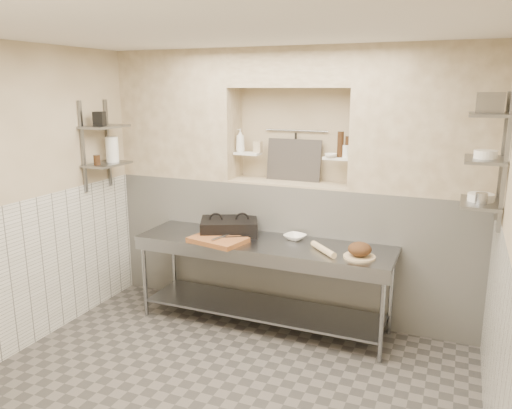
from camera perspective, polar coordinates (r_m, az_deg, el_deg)
The scene contains 47 objects.
floor at distance 4.39m, azimuth -4.22°, elevation -20.77°, with size 4.00×3.90×0.10m, color #544E4A.
ceiling at distance 3.67m, azimuth -5.03°, elevation 20.18°, with size 4.00×3.90×0.10m, color silver.
wall_left at distance 5.03m, azimuth -25.86°, elevation 0.39°, with size 0.10×3.90×2.80m, color beige.
wall_back at distance 5.59m, azimuth 4.79°, elevation 2.85°, with size 4.00×0.10×2.80m, color beige.
backwall_lower at distance 5.53m, azimuth 3.85°, elevation -4.74°, with size 4.00×0.40×1.40m, color silver.
alcove_sill at distance 5.35m, azimuth 3.97°, elevation 2.51°, with size 1.30×0.40×0.02m, color beige.
backwall_pillar_left at distance 5.82m, azimuth -8.56°, elevation 10.11°, with size 1.35×0.40×1.40m, color beige.
backwall_pillar_right at distance 5.01m, azimuth 18.80°, elevation 9.07°, with size 1.35×0.40×1.40m, color beige.
backwall_header at distance 5.26m, azimuth 4.18°, elevation 15.35°, with size 1.30×0.40×0.40m, color beige.
wainscot_left at distance 5.17m, azimuth -24.63°, elevation -7.24°, with size 0.02×3.90×1.40m, color silver.
wainscot_right at distance 3.67m, azimuth 25.78°, elevation -15.85°, with size 0.02×3.90×1.40m, color silver.
alcove_shelf_left at distance 5.48m, azimuth -0.97°, elevation 5.87°, with size 0.28×0.16×0.03m, color white.
alcove_shelf_right at distance 5.17m, azimuth 9.30°, elevation 5.24°, with size 0.28×0.16×0.03m, color white.
utensil_rail at distance 5.44m, azimuth 4.64°, elevation 8.41°, with size 0.02×0.02×0.70m, color gray.
hanging_steel at distance 5.44m, azimuth 4.54°, elevation 6.61°, with size 0.02×0.02×0.30m, color black.
splash_panel at distance 5.41m, azimuth 4.35°, elevation 5.08°, with size 0.60×0.02×0.45m, color #383330.
shelf_rail_left_a at distance 5.81m, azimuth -16.57°, elevation 6.74°, with size 0.03×0.03×0.95m, color slate.
shelf_rail_left_b at distance 5.51m, azimuth -19.18°, elevation 6.22°, with size 0.03×0.03×0.95m, color slate.
wall_shelf_left_lower at distance 5.60m, azimuth -16.64°, elevation 4.43°, with size 0.30×0.50×0.03m, color slate.
wall_shelf_left_upper at distance 5.55m, azimuth -16.91°, elevation 8.51°, with size 0.30×0.50×0.03m, color slate.
shelf_rail_right_a at distance 4.53m, azimuth 26.33°, elevation 4.85°, with size 0.03×0.03×1.05m, color slate.
shelf_rail_right_b at distance 4.13m, azimuth 26.63°, elevation 4.14°, with size 0.03×0.03×1.05m, color slate.
wall_shelf_right_lower at distance 4.38m, azimuth 24.25°, elevation 0.15°, with size 0.30×0.50×0.03m, color slate.
wall_shelf_right_mid at distance 4.32m, azimuth 24.69°, elevation 4.68°, with size 0.30×0.50×0.03m, color slate.
wall_shelf_right_upper at distance 4.29m, azimuth 25.15°, elevation 9.29°, with size 0.30×0.50×0.03m, color slate.
prep_table at distance 5.07m, azimuth 0.74°, elevation -7.07°, with size 2.60×0.70×0.90m.
panini_press at distance 5.24m, azimuth -3.09°, elevation -2.56°, with size 0.71×0.63×0.16m.
cutting_board at distance 4.99m, azimuth -4.37°, elevation -4.06°, with size 0.53×0.37×0.05m, color brown.
knife_blade at distance 4.99m, azimuth -2.45°, elevation -3.73°, with size 0.28×0.03×0.01m, color gray.
tongs at distance 4.96m, azimuth -4.05°, elevation -3.75°, with size 0.02×0.02×0.26m, color gray.
mixing_bowl at distance 5.08m, azimuth 4.47°, elevation -3.72°, with size 0.21×0.21×0.05m, color white.
rolling_pin at distance 4.71m, azimuth 7.70°, elevation -5.11°, with size 0.06×0.06×0.39m, color beige.
bread_board at distance 4.64m, azimuth 11.73°, elevation -5.86°, with size 0.29×0.29×0.02m, color beige.
bread_loaf at distance 4.61m, azimuth 11.77°, elevation -5.01°, with size 0.21×0.21×0.13m, color #4C2D19.
bottle_soap at distance 5.49m, azimuth -1.81°, elevation 7.33°, with size 0.10×0.10×0.25m, color white.
jar_alcove at distance 5.46m, azimuth 0.22°, elevation 6.61°, with size 0.08×0.08×0.12m, color beige.
bowl_alcove at distance 5.13m, azimuth 8.54°, elevation 5.57°, with size 0.12×0.12×0.04m, color white.
condiment_a at distance 5.15m, azimuth 10.47°, elevation 6.50°, with size 0.06×0.06×0.21m, color black.
condiment_b at distance 5.15m, azimuth 9.62°, elevation 6.79°, with size 0.06×0.06×0.26m, color black.
condiment_c at distance 5.14m, azimuth 10.25°, elevation 6.01°, with size 0.07×0.07×0.13m, color white.
jug_left at distance 5.65m, azimuth -16.12°, elevation 6.07°, with size 0.14×0.14×0.27m, color white.
jar_left at distance 5.47m, azimuth -17.71°, elevation 4.86°, with size 0.07×0.07×0.11m, color black.
box_left_upper at distance 5.49m, azimuth -17.47°, elevation 9.33°, with size 0.11×0.11×0.15m, color black.
bowl_right at distance 4.39m, azimuth 24.30°, elevation 0.75°, with size 0.20×0.20×0.06m, color white.
canister_right at distance 4.27m, azimuth 24.35°, elevation 0.62°, with size 0.09×0.09×0.09m, color gray.
bowl_right_mid at distance 4.29m, azimuth 24.76°, elevation 5.22°, with size 0.17×0.17×0.06m, color white.
basket_right at distance 4.32m, azimuth 25.25°, elevation 10.50°, with size 0.20×0.24×0.16m, color gray.
Camera 1 is at (1.67, -3.23, 2.40)m, focal length 35.00 mm.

